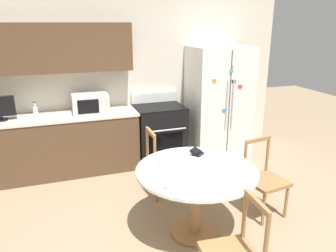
% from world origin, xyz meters
% --- Properties ---
extents(ground_plane, '(14.00, 14.00, 0.00)m').
position_xyz_m(ground_plane, '(0.00, 0.00, 0.00)').
color(ground_plane, '#9E8466').
extents(back_wall, '(5.20, 0.44, 2.60)m').
position_xyz_m(back_wall, '(-0.30, 2.59, 1.45)').
color(back_wall, silver).
rests_on(back_wall, ground_plane).
extents(kitchen_counter, '(2.21, 0.64, 0.90)m').
position_xyz_m(kitchen_counter, '(-1.11, 2.29, 0.45)').
color(kitchen_counter, brown).
rests_on(kitchen_counter, ground_plane).
extents(refrigerator, '(0.96, 0.75, 1.82)m').
position_xyz_m(refrigerator, '(1.40, 2.22, 0.91)').
color(refrigerator, white).
rests_on(refrigerator, ground_plane).
extents(oven_range, '(0.76, 0.68, 1.08)m').
position_xyz_m(oven_range, '(0.38, 2.26, 0.47)').
color(oven_range, black).
rests_on(oven_range, ground_plane).
extents(microwave, '(0.51, 0.38, 0.29)m').
position_xyz_m(microwave, '(-0.68, 2.28, 1.04)').
color(microwave, white).
rests_on(microwave, kitchen_counter).
extents(countertop_tv, '(0.38, 0.16, 0.34)m').
position_xyz_m(countertop_tv, '(-1.87, 2.28, 1.08)').
color(countertop_tv, black).
rests_on(countertop_tv, kitchen_counter).
extents(counter_bottle, '(0.07, 0.07, 0.24)m').
position_xyz_m(counter_bottle, '(-1.43, 2.20, 0.99)').
color(counter_bottle, silver).
rests_on(counter_bottle, kitchen_counter).
extents(dining_table, '(1.24, 1.24, 0.76)m').
position_xyz_m(dining_table, '(0.14, 0.26, 0.62)').
color(dining_table, white).
rests_on(dining_table, ground_plane).
extents(dining_chair_far, '(0.42, 0.42, 0.90)m').
position_xyz_m(dining_chair_far, '(0.08, 1.18, 0.43)').
color(dining_chair_far, '#9E7042').
rests_on(dining_chair_far, ground_plane).
extents(dining_chair_right, '(0.48, 0.48, 0.90)m').
position_xyz_m(dining_chair_right, '(1.05, 0.36, 0.43)').
color(dining_chair_right, '#9E7042').
rests_on(dining_chair_right, ground_plane).
extents(candle_glass, '(0.08, 0.08, 0.08)m').
position_xyz_m(candle_glass, '(0.06, 0.34, 0.79)').
color(candle_glass, silver).
rests_on(candle_glass, dining_table).
extents(folded_napkin, '(0.16, 0.07, 0.05)m').
position_xyz_m(folded_napkin, '(-0.11, 0.49, 0.78)').
color(folded_napkin, silver).
rests_on(folded_napkin, dining_table).
extents(wallet, '(0.17, 0.17, 0.07)m').
position_xyz_m(wallet, '(0.30, 0.61, 0.79)').
color(wallet, black).
rests_on(wallet, dining_table).
extents(mail_stack, '(0.31, 0.36, 0.02)m').
position_xyz_m(mail_stack, '(-0.17, 0.09, 0.77)').
color(mail_stack, white).
rests_on(mail_stack, dining_table).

